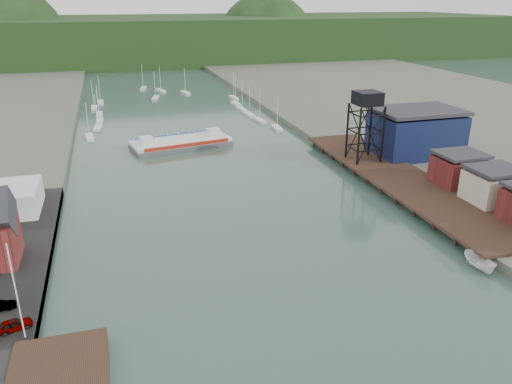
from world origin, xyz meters
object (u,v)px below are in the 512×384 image
lift_tower (367,103)px  chain_ferry (181,142)px  motorboat (480,263)px  car_west_a (14,325)px

lift_tower → chain_ferry: 51.34m
motorboat → car_west_a: car_west_a is taller
lift_tower → motorboat: 50.21m
lift_tower → car_west_a: size_ratio=3.93×
lift_tower → motorboat: lift_tower is taller
lift_tower → motorboat: size_ratio=2.68×
car_west_a → motorboat: bearing=-107.4°
motorboat → car_west_a: size_ratio=1.46×
chain_ferry → motorboat: 85.03m
chain_ferry → car_west_a: bearing=-122.7°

